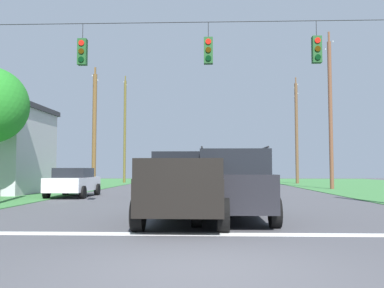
{
  "coord_description": "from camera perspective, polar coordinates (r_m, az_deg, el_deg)",
  "views": [
    {
      "loc": [
        0.1,
        -6.04,
        1.46
      ],
      "look_at": [
        -0.44,
        9.75,
        2.45
      ],
      "focal_mm": 37.79,
      "sensor_mm": 36.0,
      "label": 1
    }
  ],
  "objects": [
    {
      "name": "lane_dash_2",
      "position": [
        28.46,
        1.77,
        -6.5
      ],
      "size": [
        2.5,
        0.15,
        0.01
      ],
      "primitive_type": "cube",
      "rotation": [
        0.0,
        0.0,
        1.57
      ],
      "color": "white",
      "rests_on": "ground"
    },
    {
      "name": "distant_car_crossing_white",
      "position": [
        22.32,
        -16.36,
        -5.15
      ],
      "size": [
        2.08,
        4.33,
        1.52
      ],
      "color": "silver",
      "rests_on": "ground"
    },
    {
      "name": "ground_plane",
      "position": [
        6.22,
        1.03,
        -17.16
      ],
      "size": [
        120.0,
        120.0,
        0.0
      ],
      "primitive_type": "plane",
      "color": "#47474C"
    },
    {
      "name": "pickup_truck",
      "position": [
        11.45,
        -0.88,
        -6.04
      ],
      "size": [
        2.35,
        5.43,
        1.95
      ],
      "color": "black",
      "rests_on": "ground"
    },
    {
      "name": "suv_black",
      "position": [
        11.84,
        5.63,
        -5.49
      ],
      "size": [
        2.22,
        4.81,
        2.05
      ],
      "color": "black",
      "rests_on": "ground"
    },
    {
      "name": "distant_car_oncoming",
      "position": [
        33.29,
        -17.71,
        -4.55
      ],
      "size": [
        2.17,
        4.37,
        1.52
      ],
      "color": "slate",
      "rests_on": "ground"
    },
    {
      "name": "utility_pole_far_left",
      "position": [
        43.82,
        -9.47,
        1.99
      ],
      "size": [
        0.27,
        1.56,
        11.5
      ],
      "color": "brown",
      "rests_on": "ground"
    },
    {
      "name": "lane_dash_4",
      "position": [
        46.88,
        1.85,
        -5.34
      ],
      "size": [
        2.5,
        0.15,
        0.01
      ],
      "primitive_type": "cube",
      "rotation": [
        0.0,
        0.0,
        1.57
      ],
      "color": "white",
      "rests_on": "ground"
    },
    {
      "name": "utility_pole_mid_right",
      "position": [
        31.27,
        18.96,
        4.27
      ],
      "size": [
        0.29,
        1.92,
        11.61
      ],
      "color": "brown",
      "rests_on": "ground"
    },
    {
      "name": "utility_pole_mid_left",
      "position": [
        31.35,
        -13.62,
        2.03
      ],
      "size": [
        0.32,
        1.58,
        9.21
      ],
      "color": "brown",
      "rests_on": "ground"
    },
    {
      "name": "stop_bar_stripe",
      "position": [
        9.27,
        1.35,
        -12.61
      ],
      "size": [
        13.99,
        0.45,
        0.01
      ],
      "primitive_type": "cube",
      "color": "white",
      "rests_on": "ground"
    },
    {
      "name": "lane_dash_0",
      "position": [
        15.22,
        1.6,
        -9.06
      ],
      "size": [
        2.5,
        0.15,
        0.01
      ],
      "primitive_type": "cube",
      "rotation": [
        0.0,
        0.0,
        1.57
      ],
      "color": "white",
      "rests_on": "ground"
    },
    {
      "name": "lane_dash_1",
      "position": [
        21.3,
        1.7,
        -7.49
      ],
      "size": [
        2.5,
        0.15,
        0.01
      ],
      "primitive_type": "cube",
      "rotation": [
        0.0,
        0.0,
        1.57
      ],
      "color": "white",
      "rests_on": "ground"
    },
    {
      "name": "utility_pole_far_right",
      "position": [
        42.11,
        14.54,
        1.83
      ],
      "size": [
        0.31,
        1.78,
        10.79
      ],
      "color": "brown",
      "rests_on": "ground"
    },
    {
      "name": "overhead_signal_span",
      "position": [
        14.4,
        1.98,
        6.38
      ],
      "size": [
        16.8,
        0.31,
        7.23
      ],
      "color": "brown",
      "rests_on": "ground"
    },
    {
      "name": "lane_dash_3",
      "position": [
        34.18,
        1.8,
        -6.01
      ],
      "size": [
        2.5,
        0.15,
        0.01
      ],
      "primitive_type": "cube",
      "rotation": [
        0.0,
        0.0,
        1.57
      ],
      "color": "white",
      "rests_on": "ground"
    }
  ]
}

